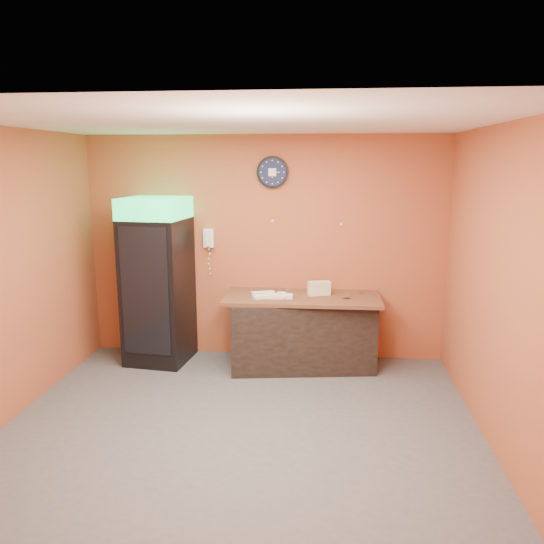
# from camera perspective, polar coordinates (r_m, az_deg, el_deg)

# --- Properties ---
(floor) EXTENTS (4.50, 4.50, 0.00)m
(floor) POSITION_cam_1_polar(r_m,az_deg,el_deg) (5.24, -3.38, -16.37)
(floor) COLOR #47474C
(floor) RESTS_ON ground
(back_wall) EXTENTS (4.50, 0.02, 2.80)m
(back_wall) POSITION_cam_1_polar(r_m,az_deg,el_deg) (6.69, -0.81, 2.57)
(back_wall) COLOR #AA5130
(back_wall) RESTS_ON floor
(left_wall) EXTENTS (0.02, 4.00, 2.80)m
(left_wall) POSITION_cam_1_polar(r_m,az_deg,el_deg) (5.57, -27.09, -0.63)
(left_wall) COLOR #AA5130
(left_wall) RESTS_ON floor
(right_wall) EXTENTS (0.02, 4.00, 2.80)m
(right_wall) POSITION_cam_1_polar(r_m,az_deg,el_deg) (4.91, 23.29, -1.80)
(right_wall) COLOR #AA5130
(right_wall) RESTS_ON floor
(ceiling) EXTENTS (4.50, 4.00, 0.02)m
(ceiling) POSITION_cam_1_polar(r_m,az_deg,el_deg) (4.63, -3.82, 15.82)
(ceiling) COLOR white
(ceiling) RESTS_ON back_wall
(beverage_cooler) EXTENTS (0.79, 0.80, 2.05)m
(beverage_cooler) POSITION_cam_1_polar(r_m,az_deg,el_deg) (6.66, -12.25, -1.23)
(beverage_cooler) COLOR black
(beverage_cooler) RESTS_ON floor
(prep_counter) EXTENTS (1.79, 0.99, 0.85)m
(prep_counter) POSITION_cam_1_polar(r_m,az_deg,el_deg) (6.52, 3.22, -6.53)
(prep_counter) COLOR black
(prep_counter) RESTS_ON floor
(wall_clock) EXTENTS (0.39, 0.06, 0.39)m
(wall_clock) POSITION_cam_1_polar(r_m,az_deg,el_deg) (6.56, 0.06, 10.69)
(wall_clock) COLOR black
(wall_clock) RESTS_ON back_wall
(wall_phone) EXTENTS (0.13, 0.11, 0.23)m
(wall_phone) POSITION_cam_1_polar(r_m,az_deg,el_deg) (6.73, -6.82, 3.65)
(wall_phone) COLOR white
(wall_phone) RESTS_ON back_wall
(butcher_paper) EXTENTS (1.88, 0.87, 0.04)m
(butcher_paper) POSITION_cam_1_polar(r_m,az_deg,el_deg) (6.39, 3.27, -2.74)
(butcher_paper) COLOR brown
(butcher_paper) RESTS_ON prep_counter
(sub_roll_stack) EXTENTS (0.28, 0.16, 0.17)m
(sub_roll_stack) POSITION_cam_1_polar(r_m,az_deg,el_deg) (6.41, 5.09, -1.75)
(sub_roll_stack) COLOR #F7EAC0
(sub_roll_stack) RESTS_ON butcher_paper
(wrapped_sandwich_left) EXTENTS (0.28, 0.21, 0.04)m
(wrapped_sandwich_left) POSITION_cam_1_polar(r_m,az_deg,el_deg) (6.27, -0.86, -2.65)
(wrapped_sandwich_left) COLOR white
(wrapped_sandwich_left) RESTS_ON butcher_paper
(wrapped_sandwich_mid) EXTENTS (0.32, 0.14, 0.04)m
(wrapped_sandwich_mid) POSITION_cam_1_polar(r_m,az_deg,el_deg) (6.27, 0.80, -2.61)
(wrapped_sandwich_mid) COLOR white
(wrapped_sandwich_mid) RESTS_ON butcher_paper
(wrapped_sandwich_right) EXTENTS (0.30, 0.19, 0.04)m
(wrapped_sandwich_right) POSITION_cam_1_polar(r_m,az_deg,el_deg) (6.40, -0.96, -2.32)
(wrapped_sandwich_right) COLOR white
(wrapped_sandwich_right) RESTS_ON butcher_paper
(kitchen_tool) EXTENTS (0.05, 0.05, 0.05)m
(kitchen_tool) POSITION_cam_1_polar(r_m,az_deg,el_deg) (6.49, 1.74, -2.07)
(kitchen_tool) COLOR silver
(kitchen_tool) RESTS_ON butcher_paper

